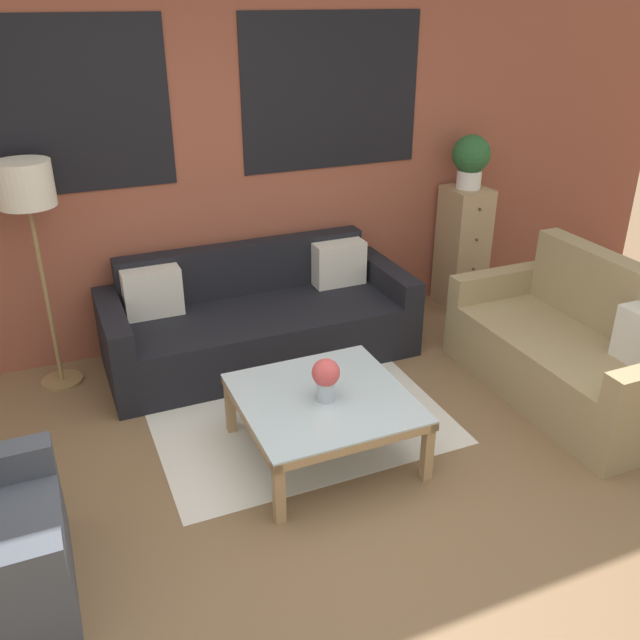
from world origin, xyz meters
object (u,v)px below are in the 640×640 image
(couch_dark, at_px, (259,321))
(flower_vase, at_px, (326,377))
(floor_lamp, at_px, (27,197))
(drawer_cabinet, at_px, (462,247))
(settee_vintage, at_px, (573,353))
(potted_plant, at_px, (471,158))
(coffee_table, at_px, (324,404))

(couch_dark, bearing_deg, flower_vase, -91.90)
(floor_lamp, bearing_deg, drawer_cabinet, 0.98)
(couch_dark, xyz_separation_m, settee_vintage, (1.75, -1.33, 0.03))
(drawer_cabinet, height_order, potted_plant, potted_plant)
(flower_vase, bearing_deg, potted_plant, 38.72)
(drawer_cabinet, relative_size, flower_vase, 4.05)
(coffee_table, bearing_deg, drawer_cabinet, 38.14)
(settee_vintage, distance_m, drawer_cabinet, 1.58)
(coffee_table, relative_size, floor_lamp, 0.61)
(floor_lamp, height_order, drawer_cabinet, floor_lamp)
(couch_dark, xyz_separation_m, drawer_cabinet, (1.90, 0.23, 0.23))
(coffee_table, bearing_deg, floor_lamp, 132.73)
(couch_dark, distance_m, drawer_cabinet, 1.93)
(coffee_table, distance_m, potted_plant, 2.64)
(settee_vintage, relative_size, coffee_table, 1.75)
(settee_vintage, bearing_deg, potted_plant, 84.33)
(coffee_table, distance_m, floor_lamp, 2.23)
(settee_vintage, xyz_separation_m, floor_lamp, (-3.15, 1.50, 1.01))
(settee_vintage, relative_size, potted_plant, 3.85)
(couch_dark, height_order, settee_vintage, settee_vintage)
(floor_lamp, relative_size, drawer_cabinet, 1.51)
(floor_lamp, xyz_separation_m, flower_vase, (1.36, -1.50, -0.78))
(drawer_cabinet, bearing_deg, flower_vase, -141.28)
(settee_vintage, height_order, floor_lamp, floor_lamp)
(coffee_table, bearing_deg, potted_plant, 38.14)
(couch_dark, xyz_separation_m, flower_vase, (-0.04, -1.33, 0.26))
(floor_lamp, xyz_separation_m, potted_plant, (3.30, 0.06, -0.06))
(potted_plant, distance_m, flower_vase, 2.60)
(couch_dark, bearing_deg, potted_plant, 6.78)
(potted_plant, height_order, flower_vase, potted_plant)
(drawer_cabinet, xyz_separation_m, potted_plant, (0.00, 0.00, 0.75))
(settee_vintage, bearing_deg, coffee_table, 178.94)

